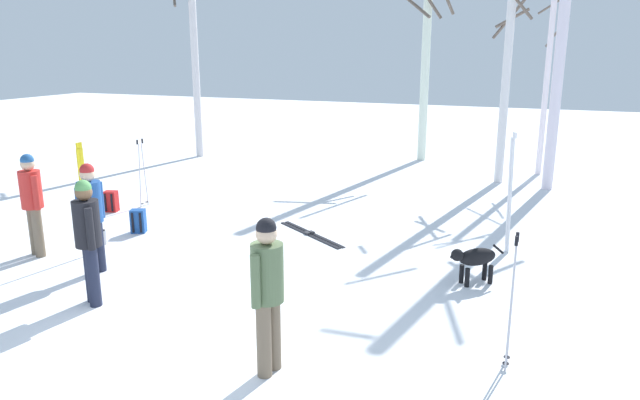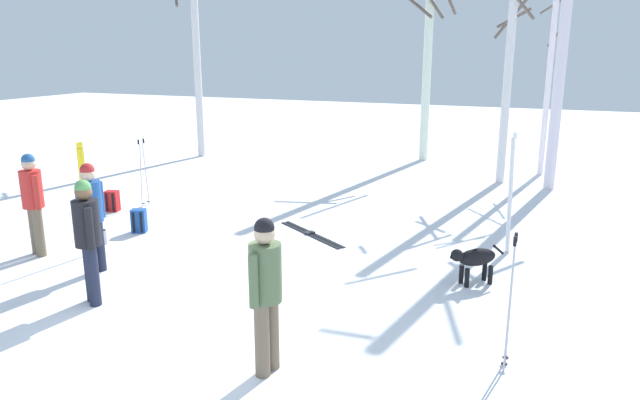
% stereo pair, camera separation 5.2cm
% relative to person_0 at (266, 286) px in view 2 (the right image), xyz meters
% --- Properties ---
extents(ground_plane, '(60.00, 60.00, 0.00)m').
position_rel_person_0_xyz_m(ground_plane, '(-1.50, 0.66, -0.98)').
color(ground_plane, white).
extents(person_0, '(0.34, 0.52, 1.72)m').
position_rel_person_0_xyz_m(person_0, '(0.00, 0.00, 0.00)').
color(person_0, '#72604C').
rests_on(person_0, ground_plane).
extents(person_1, '(0.43, 0.35, 1.72)m').
position_rel_person_0_xyz_m(person_1, '(-2.98, 0.69, 0.00)').
color(person_1, '#1E2338').
rests_on(person_1, ground_plane).
extents(person_2, '(0.34, 0.52, 1.72)m').
position_rel_person_0_xyz_m(person_2, '(-3.75, 1.58, 0.00)').
color(person_2, '#1E2338').
rests_on(person_2, ground_plane).
extents(person_3, '(0.49, 0.34, 1.72)m').
position_rel_person_0_xyz_m(person_3, '(-5.22, 1.85, 0.00)').
color(person_3, '#72604C').
rests_on(person_3, ground_plane).
extents(dog, '(0.72, 0.61, 0.57)m').
position_rel_person_0_xyz_m(dog, '(1.70, 3.28, -0.59)').
color(dog, black).
rests_on(dog, ground_plane).
extents(ski_pair_planted_0, '(0.13, 0.22, 2.03)m').
position_rel_person_0_xyz_m(ski_pair_planted_0, '(2.02, 4.97, 0.03)').
color(ski_pair_planted_0, white).
rests_on(ski_pair_planted_0, ground_plane).
extents(ski_pair_planted_1, '(0.02, 0.13, 1.90)m').
position_rel_person_0_xyz_m(ski_pair_planted_1, '(-4.43, 2.18, -0.04)').
color(ski_pair_planted_1, yellow).
rests_on(ski_pair_planted_1, ground_plane).
extents(ski_pair_lying_1, '(1.67, 1.20, 0.05)m').
position_rel_person_0_xyz_m(ski_pair_lying_1, '(-1.41, 4.55, -0.97)').
color(ski_pair_lying_1, black).
rests_on(ski_pair_lying_1, ground_plane).
extents(ski_poles_0, '(0.07, 0.27, 1.47)m').
position_rel_person_0_xyz_m(ski_poles_0, '(-5.58, 5.09, -0.19)').
color(ski_poles_0, '#B2B2BC').
rests_on(ski_poles_0, ground_plane).
extents(ski_poles_1, '(0.07, 0.25, 1.51)m').
position_rel_person_0_xyz_m(ski_poles_1, '(2.35, 1.05, -0.18)').
color(ski_poles_1, '#B2B2BC').
rests_on(ski_poles_1, ground_plane).
extents(backpack_0, '(0.30, 0.32, 0.44)m').
position_rel_person_0_xyz_m(backpack_0, '(-5.95, 4.49, -0.77)').
color(backpack_0, red).
rests_on(backpack_0, ground_plane).
extents(backpack_1, '(0.32, 0.34, 0.44)m').
position_rel_person_0_xyz_m(backpack_1, '(-4.47, 3.51, -0.77)').
color(backpack_1, '#1E4C99').
rests_on(backpack_1, ground_plane).
extents(water_bottle_0, '(0.07, 0.07, 0.28)m').
position_rel_person_0_xyz_m(water_bottle_0, '(-4.57, 2.69, -0.85)').
color(water_bottle_0, silver).
rests_on(water_bottle_0, ground_plane).
extents(birch_tree_0, '(0.91, 1.08, 7.49)m').
position_rel_person_0_xyz_m(birch_tree_0, '(-7.84, 10.75, 2.84)').
color(birch_tree_0, silver).
rests_on(birch_tree_0, ground_plane).
extents(birch_tree_1, '(1.71, 1.28, 7.21)m').
position_rel_person_0_xyz_m(birch_tree_1, '(-1.10, 12.73, 2.70)').
color(birch_tree_1, silver).
rests_on(birch_tree_1, ground_plane).
extents(birch_tree_2, '(1.38, 1.38, 6.16)m').
position_rel_person_0_xyz_m(birch_tree_2, '(1.40, 10.38, 2.27)').
color(birch_tree_2, silver).
rests_on(birch_tree_2, ground_plane).
extents(birch_tree_3, '(1.19, 1.25, 5.67)m').
position_rel_person_0_xyz_m(birch_tree_3, '(2.33, 11.85, 1.96)').
color(birch_tree_3, silver).
rests_on(birch_tree_3, ground_plane).
extents(birch_tree_4, '(1.64, 1.63, 7.79)m').
position_rel_person_0_xyz_m(birch_tree_4, '(2.59, 10.08, 3.04)').
color(birch_tree_4, silver).
rests_on(birch_tree_4, ground_plane).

